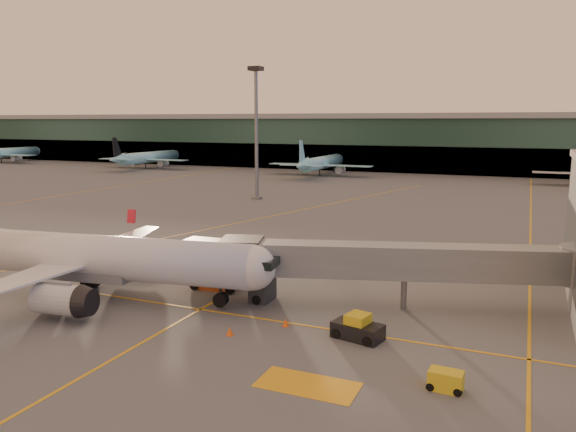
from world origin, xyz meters
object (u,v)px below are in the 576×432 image
at_px(main_airplane, 82,257).
at_px(pushback_tug, 358,329).
at_px(catering_truck, 215,261).
at_px(gpu_cart, 446,381).

xyz_separation_m(main_airplane, pushback_tug, (25.01, 0.11, -2.81)).
bearing_deg(pushback_tug, catering_truck, 169.52).
bearing_deg(pushback_tug, gpu_cart, -25.94).
height_order(main_airplane, catering_truck, main_airplane).
height_order(catering_truck, gpu_cart, catering_truck).
height_order(main_airplane, gpu_cart, main_airplane).
xyz_separation_m(catering_truck, gpu_cart, (22.44, -12.18, -1.99)).
distance_m(catering_truck, gpu_cart, 25.61).
bearing_deg(catering_truck, gpu_cart, -31.96).
xyz_separation_m(main_airplane, gpu_cart, (31.89, -5.39, -2.98)).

